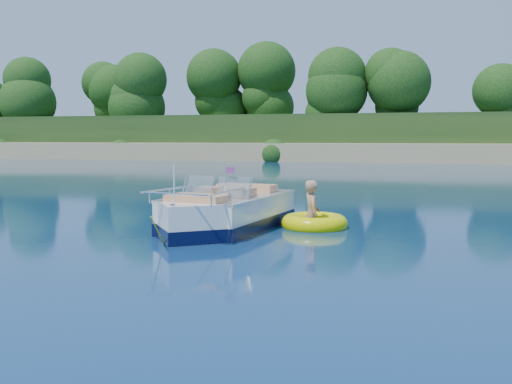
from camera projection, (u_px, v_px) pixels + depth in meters
The scene contains 6 objects.
ground at pixel (248, 236), 11.74m from camera, with size 160.00×160.00×0.00m, color #0B284F.
shoreline at pixel (384, 145), 72.95m from camera, with size 170.00×59.00×6.00m.
treeline at pixel (374, 97), 50.62m from camera, with size 150.00×7.12×8.19m.
motorboat at pixel (223, 215), 12.41m from camera, with size 2.34×5.11×1.71m.
tow_tube at pixel (314, 223), 12.79m from camera, with size 1.82×1.82×0.39m.
boy at pixel (311, 227), 12.90m from camera, with size 0.58×0.38×1.60m, color tan.
Camera 1 is at (3.16, -11.16, 2.03)m, focal length 40.00 mm.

